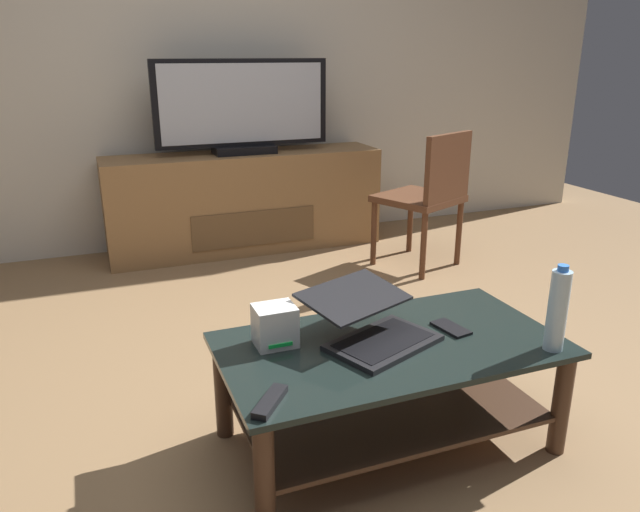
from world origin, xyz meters
The scene contains 11 objects.
ground_plane centered at (0.00, 0.00, 0.00)m, with size 7.68×7.68×0.00m, color olive.
back_wall centered at (0.00, 2.33, 1.40)m, with size 6.40×0.12×2.80m, color beige.
coffee_table centered at (0.09, -0.31, 0.26)m, with size 1.12×0.60×0.38m.
media_cabinet centered at (0.21, 2.01, 0.33)m, with size 1.82×0.42×0.66m.
television centered at (0.21, 1.99, 0.94)m, with size 1.13×0.20×0.59m.
dining_chair centered at (1.15, 1.22, 0.48)m, with size 0.58×0.58×0.85m.
laptop centered at (0.04, -0.27, 0.44)m, with size 0.46×0.47×0.16m.
router_box centered at (-0.27, -0.18, 0.45)m, with size 0.13×0.12×0.13m.
water_bottle_near centered at (0.55, -0.54, 0.52)m, with size 0.06×0.06×0.29m.
cell_phone centered at (0.33, -0.30, 0.39)m, with size 0.07×0.14×0.01m, color black.
tv_remote centered at (-0.39, -0.52, 0.39)m, with size 0.04×0.16×0.02m, color black.
Camera 1 is at (-0.78, -1.90, 1.29)m, focal length 34.04 mm.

